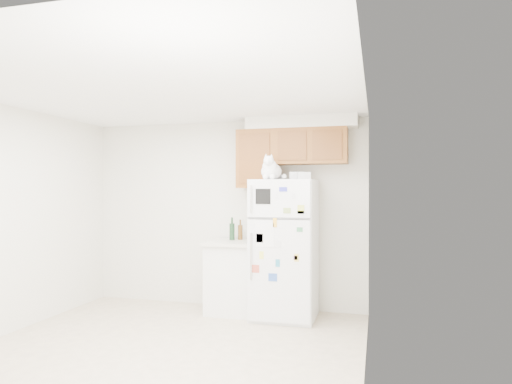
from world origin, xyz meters
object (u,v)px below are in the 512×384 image
(refrigerator, at_px, (285,249))
(base_counter, at_px, (233,276))
(cat, at_px, (271,170))
(storage_box_back, at_px, (297,176))
(bottle_amber, at_px, (240,230))
(storage_box_front, at_px, (304,176))
(bottle_green, at_px, (232,229))

(refrigerator, bearing_deg, base_counter, 173.90)
(refrigerator, xyz_separation_m, cat, (-0.14, -0.14, 0.97))
(base_counter, xyz_separation_m, cat, (0.55, -0.21, 1.35))
(refrigerator, distance_m, storage_box_back, 0.92)
(base_counter, distance_m, cat, 1.48)
(cat, relative_size, bottle_amber, 1.67)
(cat, relative_size, storage_box_front, 2.94)
(refrigerator, distance_m, base_counter, 0.79)
(cat, xyz_separation_m, storage_box_back, (0.28, 0.27, -0.07))
(cat, height_order, storage_box_front, cat)
(storage_box_back, height_order, storage_box_front, storage_box_back)
(cat, xyz_separation_m, bottle_green, (-0.60, 0.32, -0.75))
(base_counter, relative_size, cat, 2.08)
(storage_box_back, relative_size, storage_box_front, 1.20)
(refrigerator, height_order, base_counter, refrigerator)
(base_counter, relative_size, bottle_amber, 3.48)
(bottle_amber, bearing_deg, refrigerator, -19.81)
(base_counter, height_order, storage_box_front, storage_box_front)
(bottle_green, bearing_deg, storage_box_back, -3.07)
(cat, height_order, bottle_amber, cat)
(cat, distance_m, bottle_green, 1.01)
(base_counter, distance_m, bottle_amber, 0.61)
(cat, bearing_deg, bottle_amber, 143.69)
(base_counter, distance_m, storage_box_back, 1.53)
(base_counter, height_order, cat, cat)
(bottle_amber, bearing_deg, storage_box_back, -7.19)
(storage_box_front, height_order, bottle_green, storage_box_front)
(storage_box_back, relative_size, bottle_green, 0.61)
(bottle_amber, bearing_deg, bottle_green, -152.47)
(storage_box_front, distance_m, bottle_amber, 1.15)
(storage_box_back, bearing_deg, refrigerator, -138.13)
(refrigerator, bearing_deg, bottle_amber, 160.19)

